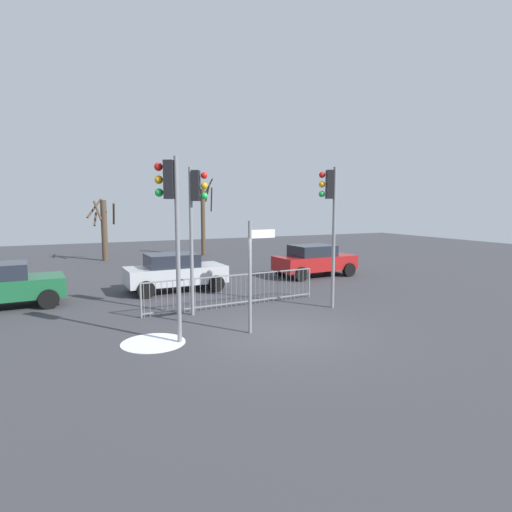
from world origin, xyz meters
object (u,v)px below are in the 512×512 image
Objects in this scene: direction_sign_post at (252,271)px; car_silver_near at (175,272)px; bare_tree_left at (104,228)px; car_red_mid at (314,260)px; traffic_light_rear_left at (196,208)px; traffic_light_foreground_right at (171,208)px; traffic_light_foreground_left at (330,206)px; bare_tree_centre at (204,219)px.

direction_sign_post reaches higher than car_silver_near.
car_red_mid is at bearing -50.60° from bare_tree_left.
direction_sign_post is (0.76, -2.36, -1.61)m from traffic_light_rear_left.
traffic_light_foreground_right reaches higher than traffic_light_rear_left.
bare_tree_centre is at bearing 19.26° from traffic_light_foreground_left.
bare_tree_centre is (-2.04, 10.17, 1.64)m from car_red_mid.
bare_tree_left is (-1.48, 10.76, 1.22)m from car_silver_near.
car_red_mid is (2.99, 5.47, -2.57)m from traffic_light_foreground_left.
traffic_light_rear_left is 1.16× the size of car_silver_near.
traffic_light_foreground_left is 1.22× the size of bare_tree_left.
direction_sign_post is at bearing -83.60° from bare_tree_left.
direction_sign_post is at bearing -87.43° from car_silver_near.
direction_sign_post is 9.47m from car_red_mid.
traffic_light_foreground_left is 1.17× the size of car_red_mid.
bare_tree_centre reaches higher than car_silver_near.
traffic_light_foreground_right reaches higher than direction_sign_post.
car_silver_near is (-6.84, -0.64, 0.00)m from car_red_mid.
car_silver_near is at bearing -113.92° from bare_tree_centre.
direction_sign_post is at bearing -65.39° from traffic_light_foreground_right.
bare_tree_centre is (5.13, 14.73, -0.87)m from traffic_light_rear_left.
traffic_light_rear_left is 2.63m from traffic_light_foreground_right.
traffic_light_foreground_left is 6.74m from car_red_mid.
bare_tree_left is at bearing 96.45° from car_silver_near.
direction_sign_post is at bearing 135.74° from traffic_light_foreground_left.
bare_tree_centre is at bearing 6.26° from traffic_light_foreground_right.
direction_sign_post is at bearing 46.93° from traffic_light_rear_left.
bare_tree_centre is at bearing 0.47° from bare_tree_left.
traffic_light_foreground_left reaches higher than direction_sign_post.
traffic_light_foreground_left reaches higher than traffic_light_foreground_right.
bare_tree_left is (-1.15, 14.67, -1.29)m from traffic_light_rear_left.
traffic_light_foreground_left is 4.07m from direction_sign_post.
traffic_light_foreground_right is at bearing 173.73° from direction_sign_post.
car_red_mid is at bearing -78.66° from bare_tree_centre.
bare_tree_left reaches higher than car_red_mid.
direction_sign_post is 0.76× the size of car_red_mid.
traffic_light_foreground_right is 6.89m from car_silver_near.
car_silver_near is at bearing -177.35° from car_red_mid.
direction_sign_post is 17.65m from bare_tree_centre.
bare_tree_left is at bearing 41.59° from traffic_light_foreground_left.
car_red_mid is (6.40, 6.92, -0.90)m from direction_sign_post.
bare_tree_centre is at bearing 64.71° from car_silver_near.
traffic_light_foreground_left is 16.53m from bare_tree_left.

